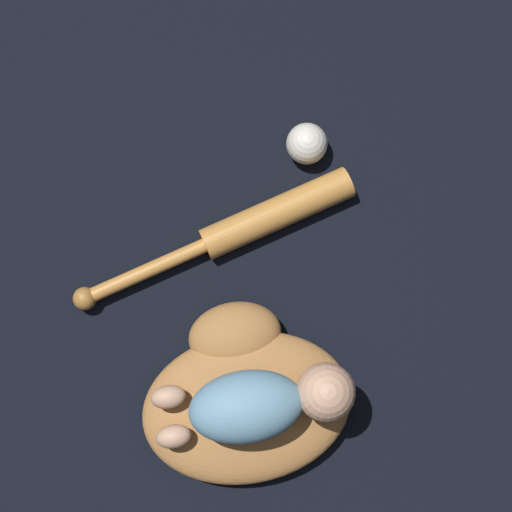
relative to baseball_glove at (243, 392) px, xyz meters
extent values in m
plane|color=black|center=(0.02, -0.02, -0.04)|extent=(6.00, 6.00, 0.00)
ellipsoid|color=#A8703D|center=(0.01, -0.02, 0.00)|extent=(0.41, 0.35, 0.08)
ellipsoid|color=#A8703D|center=(-0.03, 0.09, 0.00)|extent=(0.19, 0.16, 0.08)
ellipsoid|color=#6693B2|center=(0.01, -0.02, 0.09)|extent=(0.21, 0.16, 0.10)
sphere|color=tan|center=(0.13, 0.02, 0.09)|extent=(0.09, 0.09, 0.09)
ellipsoid|color=tan|center=(-0.12, -0.03, 0.06)|extent=(0.07, 0.05, 0.04)
ellipsoid|color=tan|center=(-0.10, -0.09, 0.06)|extent=(0.07, 0.05, 0.04)
cylinder|color=#C6843D|center=(0.00, 0.31, -0.01)|extent=(0.26, 0.20, 0.06)
cylinder|color=#C6843D|center=(-0.20, 0.17, -0.01)|extent=(0.20, 0.15, 0.03)
sphere|color=#A97034|center=(-0.30, 0.11, -0.01)|extent=(0.04, 0.04, 0.04)
sphere|color=silver|center=(0.03, 0.44, 0.00)|extent=(0.07, 0.07, 0.07)
camera|label=1|loc=(0.03, -0.02, 1.43)|focal=60.00mm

